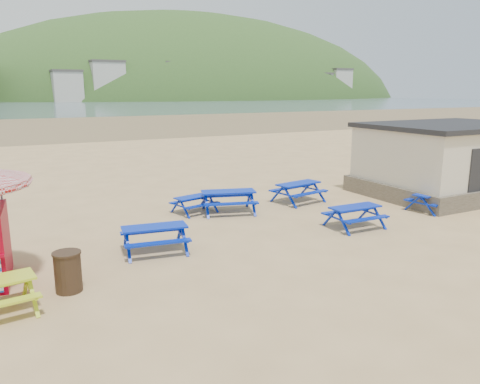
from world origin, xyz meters
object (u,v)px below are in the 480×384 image
picnic_table_blue_b (228,202)px  litter_bin (68,271)px  amenity_block (449,159)px  picnic_table_blue_a (195,204)px

picnic_table_blue_b → litter_bin: 7.99m
picnic_table_blue_b → amenity_block: amenity_block is taller
picnic_table_blue_a → litter_bin: bearing=-148.5°
picnic_table_blue_b → picnic_table_blue_a: bearing=168.8°
picnic_table_blue_b → amenity_block: 10.47m
picnic_table_blue_a → amenity_block: (11.44, -2.11, 1.25)m
picnic_table_blue_a → litter_bin: (-5.32, -5.29, 0.16)m
litter_bin → amenity_block: size_ratio=0.13×
picnic_table_blue_b → amenity_block: (10.30, -1.50, 1.14)m
picnic_table_blue_a → amenity_block: bearing=-23.8°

